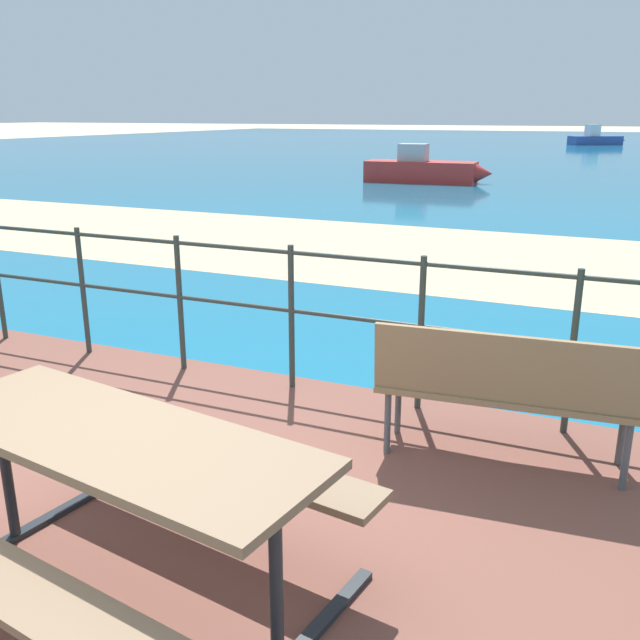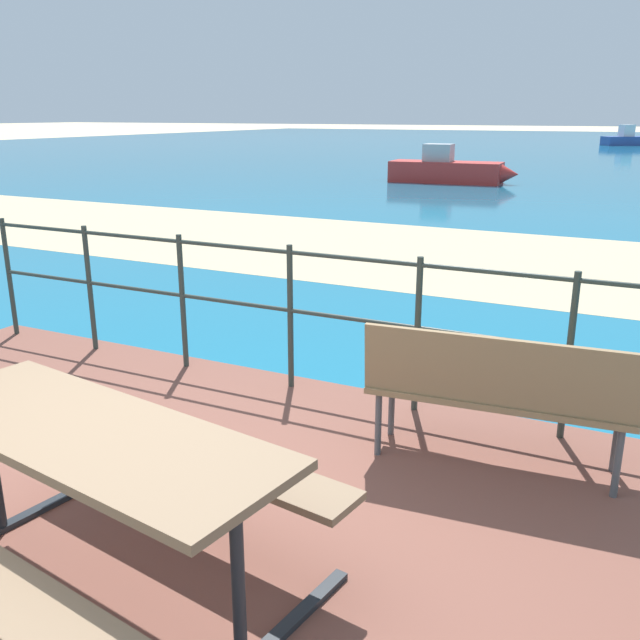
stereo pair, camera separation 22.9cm
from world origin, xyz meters
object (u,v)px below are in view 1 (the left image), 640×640
Objects in this scene: boat_mid at (596,139)px; boat_near at (423,170)px; picnic_table at (117,476)px; park_bench at (506,385)px.

boat_near is at bearing -129.06° from boat_mid.
boat_near reaches higher than picnic_table.
park_bench is (1.27, 1.82, -0.08)m from picnic_table.
picnic_table is 2.22m from park_bench.
park_bench is at bearing -76.38° from boat_near.
boat_near is 1.04× the size of boat_mid.
boat_mid is at bearing 99.23° from picnic_table.
boat_mid is at bearing -93.05° from park_bench.
picnic_table is at bearing 50.46° from park_bench.
picnic_table is at bearing -81.51° from boat_near.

